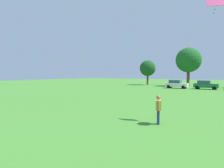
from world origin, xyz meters
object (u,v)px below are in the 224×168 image
object	(u,v)px
kite	(216,2)
tree_far_left	(148,68)
parked_car_white_0	(176,84)
parked_car_green_1	(206,85)
tree_left	(188,60)
adult_bystander	(158,107)

from	to	relation	value
kite	tree_far_left	size ratio (longest dim) A/B	0.18
parked_car_white_0	tree_far_left	world-z (taller)	tree_far_left
kite	parked_car_green_1	world-z (taller)	kite
tree_far_left	tree_left	xyz separation A→B (m)	(10.45, -0.23, 1.76)
kite	tree_left	world-z (taller)	tree_left
parked_car_white_0	parked_car_green_1	size ratio (longest dim) A/B	1.00
adult_bystander	parked_car_green_1	world-z (taller)	adult_bystander
adult_bystander	kite	bearing A→B (deg)	-67.86
adult_bystander	tree_far_left	bearing A→B (deg)	2.89
kite	parked_car_white_0	world-z (taller)	kite
kite	tree_far_left	world-z (taller)	kite
kite	tree_left	bearing A→B (deg)	104.82
kite	tree_far_left	xyz separation A→B (m)	(-20.02, 36.41, -2.75)
adult_bystander	kite	distance (m)	7.12
parked_car_white_0	tree_left	xyz separation A→B (m)	(0.35, 8.49, 5.33)
parked_car_green_1	kite	bearing A→B (deg)	-80.78
kite	parked_car_white_0	bearing A→B (deg)	109.73
adult_bystander	parked_car_white_0	bearing A→B (deg)	-7.57
parked_car_green_1	parked_car_white_0	bearing A→B (deg)	-175.11
parked_car_green_1	tree_far_left	size ratio (longest dim) A/B	0.66
parked_car_white_0	tree_left	size ratio (longest dim) A/B	0.47
parked_car_white_0	tree_left	distance (m)	10.03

